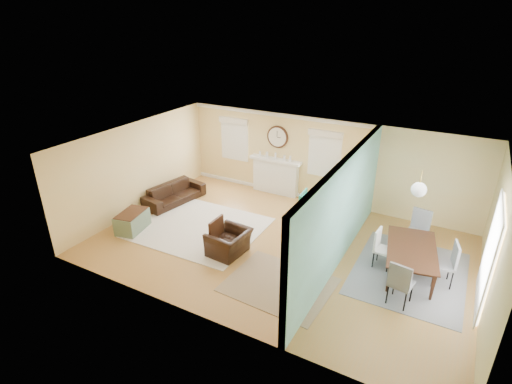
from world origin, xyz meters
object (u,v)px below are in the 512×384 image
at_px(dining_table, 411,261).
at_px(green_chair, 313,203).
at_px(sofa, 174,193).
at_px(eames_chair, 229,242).
at_px(credenza, 344,220).

bearing_deg(dining_table, green_chair, 49.62).
xyz_separation_m(sofa, dining_table, (7.00, -0.37, 0.04)).
bearing_deg(sofa, dining_table, -83.08).
height_order(eames_chair, dining_table, dining_table).
relative_size(sofa, dining_table, 1.06).
distance_m(sofa, dining_table, 7.01).
bearing_deg(green_chair, credenza, 142.89).
xyz_separation_m(eames_chair, credenza, (2.14, 2.24, 0.09)).
relative_size(eames_chair, dining_table, 0.51).
distance_m(sofa, green_chair, 4.22).
xyz_separation_m(eames_chair, green_chair, (0.98, 3.02, 0.00)).
height_order(sofa, dining_table, dining_table).
height_order(green_chair, dining_table, dining_table).
height_order(sofa, credenza, credenza).
relative_size(sofa, green_chair, 2.86).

